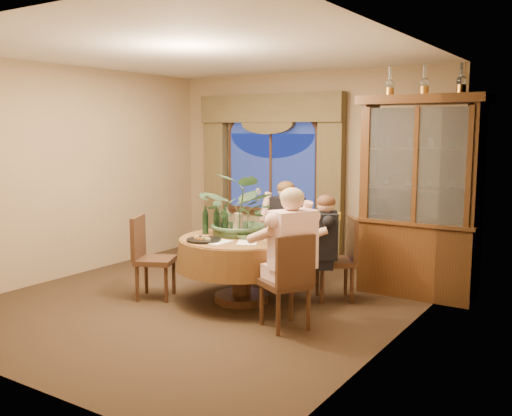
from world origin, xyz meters
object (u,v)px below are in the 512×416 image
Objects in this scene: chair_right at (285,281)px; wine_bottle_2 at (218,218)px; person_pink at (293,259)px; wine_bottle_5 at (227,220)px; oil_lamp_center at (425,80)px; oil_lamp_right at (462,78)px; wine_bottle_0 at (205,220)px; wine_bottle_1 at (226,218)px; centerpiece_plant at (242,182)px; person_back at (286,232)px; olive_bowl at (244,237)px; wine_bottle_3 at (225,222)px; dining_table at (241,269)px; stoneware_vase at (238,224)px; wine_bottle_4 at (216,220)px; oil_lamp_left at (390,82)px; person_scarf at (327,249)px; chair_front_left at (155,258)px; chair_back_right at (335,259)px; chair_back at (274,245)px; china_cabinet at (420,197)px.

chair_right is 1.49m from wine_bottle_2.
person_pink reaches higher than wine_bottle_5.
oil_lamp_right is at bearing 0.00° from oil_lamp_center.
wine_bottle_0 and wine_bottle_1 have the same top height.
centerpiece_plant is (-2.11, -1.21, -1.16)m from oil_lamp_right.
centerpiece_plant is at bearing 84.11° from person_back.
olive_bowl is 0.57m from wine_bottle_0.
wine_bottle_0 is 0.30m from wine_bottle_3.
oil_lamp_right is (2.03, 1.34, 2.15)m from dining_table.
oil_lamp_center reaches higher than stoneware_vase.
wine_bottle_2 reaches higher than chair_right.
chair_right is 2.91× the size of wine_bottle_1.
oil_lamp_left is at bearing 40.65° from wine_bottle_4.
person_pink reaches higher than person_scarf.
stoneware_vase is at bearing -150.36° from oil_lamp_right.
olive_bowl is (-1.94, -1.42, -1.75)m from oil_lamp_right.
oil_lamp_left is 3.45m from chair_front_left.
stoneware_vase is at bearing 137.35° from olive_bowl.
olive_bowl is 0.52× the size of wine_bottle_2.
chair_right is 1.44m from centerpiece_plant.
oil_lamp_center is 2.88m from wine_bottle_4.
centerpiece_plant is at bearing 81.88° from chair_back_right.
oil_lamp_right is 3.29m from wine_bottle_0.
stoneware_vase is at bearing 137.74° from dining_table.
olive_bowl is (0.09, -0.08, 0.40)m from dining_table.
oil_lamp_center is at bearing -174.88° from chair_back.
chair_back is at bearing 71.20° from wine_bottle_2.
chair_right is 2.91× the size of wine_bottle_5.
olive_bowl is 0.51m from wine_bottle_1.
chair_back_right is at bearing -148.30° from oil_lamp_right.
chair_back_right is at bearing 35.66° from dining_table.
oil_lamp_center reaches higher than wine_bottle_0.
oil_lamp_center is 1.03× the size of wine_bottle_1.
wine_bottle_4 is (-1.23, -0.63, 0.44)m from chair_back_right.
oil_lamp_left is 0.27× the size of person_scarf.
centerpiece_plant is at bearing 85.80° from chair_back.
oil_lamp_center is 2.80m from wine_bottle_1.
centerpiece_plant is at bearing 120.76° from dining_table.
dining_table is 1.56× the size of chair_right.
stoneware_vase is at bearing -160.74° from centerpiece_plant.
wine_bottle_5 reaches higher than chair_back_right.
china_cabinet is at bearing 98.94° from chair_front_left.
person_pink is 4.28× the size of wine_bottle_2.
wine_bottle_0 and wine_bottle_5 have the same top height.
oil_lamp_left reaches higher than china_cabinet.
olive_bowl is 0.52× the size of wine_bottle_1.
wine_bottle_5 reaches higher than dining_table.
chair_back_right is 0.68× the size of person_pink.
oil_lamp_center reaches higher than wine_bottle_5.
wine_bottle_5 is at bearing 80.52° from chair_back_right.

